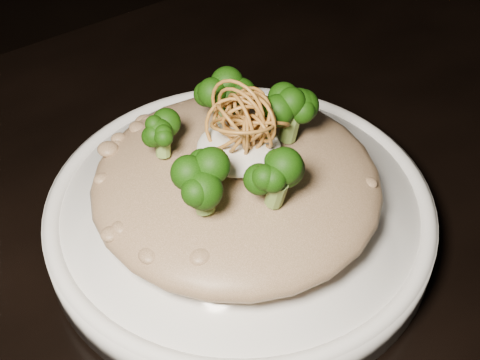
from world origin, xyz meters
name	(u,v)px	position (x,y,z in m)	size (l,w,h in m)	color
plate	(240,216)	(0.08, 0.04, 0.77)	(0.30, 0.30, 0.03)	white
risotto	(237,183)	(0.07, 0.04, 0.81)	(0.22, 0.22, 0.05)	brown
broccoli	(237,138)	(0.07, 0.04, 0.85)	(0.12, 0.12, 0.04)	black
cheese	(239,148)	(0.08, 0.04, 0.84)	(0.06, 0.06, 0.02)	silver
shallots	(243,115)	(0.08, 0.04, 0.86)	(0.05, 0.05, 0.04)	brown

